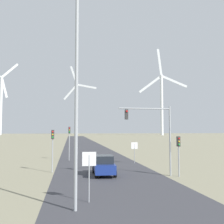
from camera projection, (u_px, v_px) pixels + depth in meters
road_surface at (87, 150)px, 54.65m from camera, size 10.00×240.00×0.01m
streetlamp at (77, 71)px, 13.95m from camera, size 3.03×0.32×11.94m
stop_sign_near at (89, 167)px, 15.16m from camera, size 0.81×0.07×2.88m
stop_sign_far at (134, 149)px, 32.64m from camera, size 0.81×0.07×2.61m
traffic_light_post_near_left at (53, 141)px, 25.84m from camera, size 0.28×0.34×4.16m
traffic_light_post_near_right at (179, 147)px, 23.49m from camera, size 0.28×0.33×3.57m
traffic_light_post_mid_left at (69, 136)px, 35.77m from camera, size 0.28×0.34×4.59m
traffic_light_mast_overhead at (153, 126)px, 23.75m from camera, size 4.86×0.34×6.34m
car_approaching at (104, 165)px, 24.04m from camera, size 1.98×4.17×1.83m
wind_turbine_far_left at (1, 100)px, 219.65m from camera, size 30.06×5.49×61.44m
wind_turbine_left at (77, 104)px, 253.29m from camera, size 31.63×6.90×66.53m
wind_turbine_center at (162, 98)px, 208.60m from camera, size 38.56×6.05×69.42m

